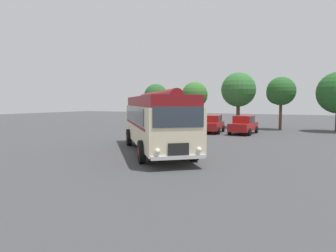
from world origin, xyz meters
The scene contains 8 objects.
ground_plane centered at (0.00, 0.00, 0.00)m, with size 120.00×120.00×0.00m, color #3D3D3F.
vintage_bus centered at (-0.44, 0.44, 1.89)m, with size 8.41×9.25×3.49m.
car_near_left centered at (-1.19, 12.41, 0.85)m, with size 2.39×4.39×1.66m.
car_mid_left centered at (1.75, 12.63, 0.85)m, with size 2.05×4.25×1.66m.
tree_far_left centered at (-11.14, 18.98, 3.74)m, with size 3.04×3.04×5.21m.
tree_left_of_centre centered at (-5.73, 18.81, 3.75)m, with size 3.12×3.12×5.31m.
tree_centre centered at (-0.28, 18.63, 4.34)m, with size 3.80×3.80×6.18m.
tree_right_of_centre centered at (4.08, 18.44, 3.93)m, with size 2.95×2.95×5.50m.
Camera 1 is at (8.14, -14.58, 2.89)m, focal length 32.00 mm.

